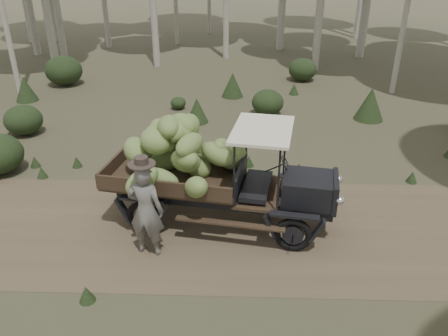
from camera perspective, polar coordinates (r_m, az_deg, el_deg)
The scene contains 5 objects.
ground at distance 9.27m, azimuth -8.17°, elevation -7.65°, with size 120.00×120.00×0.00m, color #473D2B.
dirt_track at distance 9.27m, azimuth -8.17°, elevation -7.63°, with size 70.00×4.00×0.01m, color brown.
banana_truck at distance 8.83m, azimuth -3.33°, elevation 1.10°, with size 4.90×2.57×2.37m.
farmer at distance 8.10m, azimuth -10.17°, elevation -5.35°, with size 0.75×0.58×2.00m.
undergrowth at distance 8.74m, azimuth 4.27°, elevation -5.56°, with size 20.55×24.19×1.37m.
Camera 1 is at (1.56, -7.54, 5.17)m, focal length 35.00 mm.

